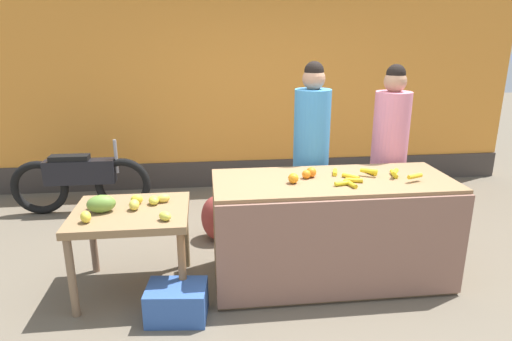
{
  "coord_description": "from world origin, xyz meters",
  "views": [
    {
      "loc": [
        -0.7,
        -3.36,
        2.03
      ],
      "look_at": [
        -0.28,
        0.15,
        0.95
      ],
      "focal_mm": 31.13,
      "sensor_mm": 36.0,
      "label": 1
    }
  ],
  "objects": [
    {
      "name": "ground_plane",
      "position": [
        0.0,
        0.0,
        0.0
      ],
      "size": [
        24.0,
        24.0,
        0.0
      ],
      "primitive_type": "plane",
      "color": "#665B4C"
    },
    {
      "name": "produce_crate",
      "position": [
        -0.95,
        -0.44,
        0.13
      ],
      "size": [
        0.47,
        0.36,
        0.26
      ],
      "primitive_type": "cube",
      "rotation": [
        0.0,
        0.0,
        -0.1
      ],
      "color": "#3359A5",
      "rests_on": "ground"
    },
    {
      "name": "market_wall_back",
      "position": [
        0.0,
        2.67,
        1.38
      ],
      "size": [
        7.18,
        0.23,
        2.83
      ],
      "color": "orange",
      "rests_on": "ground"
    },
    {
      "name": "vendor_woman_pink_shirt",
      "position": [
        1.07,
        0.62,
        0.9
      ],
      "size": [
        0.34,
        0.34,
        1.78
      ],
      "color": "#33333D",
      "rests_on": "ground"
    },
    {
      "name": "produce_sack",
      "position": [
        -0.6,
        0.86,
        0.24
      ],
      "size": [
        0.46,
        0.47,
        0.47
      ],
      "primitive_type": "ellipsoid",
      "rotation": [
        0.0,
        0.0,
        2.27
      ],
      "color": "maroon",
      "rests_on": "ground"
    },
    {
      "name": "banana_bunch_pile",
      "position": [
        0.62,
        -0.04,
        0.93
      ],
      "size": [
        0.74,
        0.46,
        0.07
      ],
      "color": "yellow",
      "rests_on": "fruit_stall_counter"
    },
    {
      "name": "side_table_wooden",
      "position": [
        -1.3,
        0.0,
        0.61
      ],
      "size": [
        0.91,
        0.77,
        0.71
      ],
      "color": "olive",
      "rests_on": "ground"
    },
    {
      "name": "fruit_stall_counter",
      "position": [
        0.34,
        -0.01,
        0.45
      ],
      "size": [
        1.97,
        0.82,
        0.9
      ],
      "color": "olive",
      "rests_on": "ground"
    },
    {
      "name": "parked_motorcycle",
      "position": [
        -2.17,
        1.8,
        0.4
      ],
      "size": [
        1.6,
        0.18,
        0.88
      ],
      "color": "black",
      "rests_on": "ground"
    },
    {
      "name": "orange_pile",
      "position": [
        0.09,
        0.01,
        0.94
      ],
      "size": [
        0.26,
        0.23,
        0.09
      ],
      "color": "orange",
      "rests_on": "fruit_stall_counter"
    },
    {
      "name": "mango_papaya_pile",
      "position": [
        -1.41,
        -0.01,
        0.76
      ],
      "size": [
        0.7,
        0.49,
        0.14
      ],
      "color": "yellow",
      "rests_on": "side_table_wooden"
    },
    {
      "name": "vendor_woman_blue_shirt",
      "position": [
        0.3,
        0.65,
        0.91
      ],
      "size": [
        0.34,
        0.34,
        1.81
      ],
      "color": "#33333D",
      "rests_on": "ground"
    }
  ]
}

